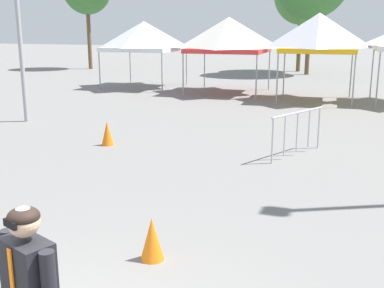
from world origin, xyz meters
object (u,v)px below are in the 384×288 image
crowd_barrier_mid_lot (297,125)px  canopy_tent_behind_left (319,33)px  canopy_tent_behind_center (229,35)px  canopy_tent_center (144,36)px  traffic_cone_lot_center (152,239)px  traffic_cone_near_barrier (107,133)px

crowd_barrier_mid_lot → canopy_tent_behind_left: bearing=92.8°
canopy_tent_behind_center → crowd_barrier_mid_lot: canopy_tent_behind_center is taller
canopy_tent_behind_left → crowd_barrier_mid_lot: canopy_tent_behind_left is taller
canopy_tent_center → canopy_tent_behind_left: 8.89m
crowd_barrier_mid_lot → traffic_cone_lot_center: 6.14m
canopy_tent_center → canopy_tent_behind_center: (4.60, -0.68, 0.10)m
traffic_cone_near_barrier → canopy_tent_behind_left: bearing=66.1°
canopy_tent_behind_center → crowd_barrier_mid_lot: (4.55, -10.33, -1.91)m
canopy_tent_center → traffic_cone_near_barrier: (4.35, -11.65, -2.25)m
canopy_tent_center → canopy_tent_behind_left: (8.70, -1.82, 0.22)m
traffic_cone_lot_center → traffic_cone_near_barrier: (-3.70, 5.40, 0.02)m
canopy_tent_behind_left → traffic_cone_lot_center: canopy_tent_behind_left is taller
crowd_barrier_mid_lot → traffic_cone_near_barrier: bearing=-172.5°
crowd_barrier_mid_lot → traffic_cone_lot_center: bearing=-100.3°
canopy_tent_behind_left → canopy_tent_behind_center: bearing=164.5°
crowd_barrier_mid_lot → traffic_cone_near_barrier: crowd_barrier_mid_lot is taller
canopy_tent_behind_center → traffic_cone_near_barrier: bearing=-91.3°
canopy_tent_behind_center → canopy_tent_behind_left: 4.26m
canopy_tent_center → canopy_tent_behind_center: size_ratio=0.99×
canopy_tent_center → crowd_barrier_mid_lot: canopy_tent_center is taller
canopy_tent_center → crowd_barrier_mid_lot: (9.15, -11.02, -1.81)m
crowd_barrier_mid_lot → canopy_tent_behind_center: bearing=113.8°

